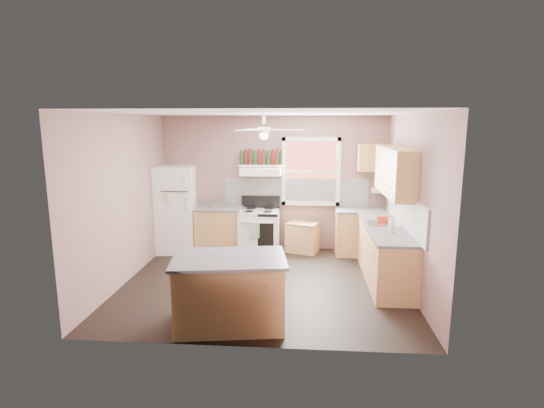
# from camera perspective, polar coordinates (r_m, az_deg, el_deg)

# --- Properties ---
(floor) EXTENTS (4.50, 4.50, 0.00)m
(floor) POSITION_cam_1_polar(r_m,az_deg,el_deg) (6.99, -1.02, -10.58)
(floor) COLOR black
(floor) RESTS_ON ground
(ceiling) EXTENTS (4.50, 4.50, 0.00)m
(ceiling) POSITION_cam_1_polar(r_m,az_deg,el_deg) (6.51, -1.11, 12.15)
(ceiling) COLOR white
(ceiling) RESTS_ON ground
(wall_back) EXTENTS (4.50, 0.05, 2.70)m
(wall_back) POSITION_cam_1_polar(r_m,az_deg,el_deg) (8.61, 0.22, 2.82)
(wall_back) COLOR #7F5C58
(wall_back) RESTS_ON ground
(wall_right) EXTENTS (0.05, 4.00, 2.70)m
(wall_right) POSITION_cam_1_polar(r_m,az_deg,el_deg) (6.79, 18.42, 0.09)
(wall_right) COLOR #7F5C58
(wall_right) RESTS_ON ground
(wall_left) EXTENTS (0.05, 4.00, 2.70)m
(wall_left) POSITION_cam_1_polar(r_m,az_deg,el_deg) (7.19, -19.41, 0.61)
(wall_left) COLOR #7F5C58
(wall_left) RESTS_ON ground
(backsplash_back) EXTENTS (2.90, 0.03, 0.55)m
(backsplash_back) POSITION_cam_1_polar(r_m,az_deg,el_deg) (8.57, 3.20, 1.58)
(backsplash_back) COLOR white
(backsplash_back) RESTS_ON wall_back
(backsplash_right) EXTENTS (0.03, 2.60, 0.55)m
(backsplash_right) POSITION_cam_1_polar(r_m,az_deg,el_deg) (7.10, 17.45, -0.84)
(backsplash_right) COLOR white
(backsplash_right) RESTS_ON wall_right
(window_view) EXTENTS (1.00, 0.02, 1.20)m
(window_view) POSITION_cam_1_polar(r_m,az_deg,el_deg) (8.51, 5.26, 4.38)
(window_view) COLOR brown
(window_view) RESTS_ON wall_back
(window_frame) EXTENTS (1.16, 0.07, 1.36)m
(window_frame) POSITION_cam_1_polar(r_m,az_deg,el_deg) (8.48, 5.26, 4.36)
(window_frame) COLOR white
(window_frame) RESTS_ON wall_back
(refrigerator) EXTENTS (0.80, 0.78, 1.72)m
(refrigerator) POSITION_cam_1_polar(r_m,az_deg,el_deg) (8.67, -12.76, -0.68)
(refrigerator) COLOR white
(refrigerator) RESTS_ON floor
(base_cabinet_left) EXTENTS (0.90, 0.60, 0.86)m
(base_cabinet_left) POSITION_cam_1_polar(r_m,az_deg,el_deg) (8.61, -7.01, -3.50)
(base_cabinet_left) COLOR #B57D4B
(base_cabinet_left) RESTS_ON floor
(counter_left) EXTENTS (0.92, 0.62, 0.04)m
(counter_left) POSITION_cam_1_polar(r_m,az_deg,el_deg) (8.51, -7.08, -0.57)
(counter_left) COLOR #515154
(counter_left) RESTS_ON base_cabinet_left
(toaster) EXTENTS (0.29, 0.17, 0.18)m
(toaster) POSITION_cam_1_polar(r_m,az_deg,el_deg) (8.46, -7.22, 0.11)
(toaster) COLOR silver
(toaster) RESTS_ON counter_left
(stove) EXTENTS (0.78, 0.65, 0.86)m
(stove) POSITION_cam_1_polar(r_m,az_deg,el_deg) (8.43, -1.73, -3.74)
(stove) COLOR white
(stove) RESTS_ON floor
(range_hood) EXTENTS (0.78, 0.50, 0.14)m
(range_hood) POSITION_cam_1_polar(r_m,az_deg,el_deg) (8.32, -1.50, 4.41)
(range_hood) COLOR white
(range_hood) RESTS_ON wall_back
(bottle_shelf) EXTENTS (0.90, 0.26, 0.03)m
(bottle_shelf) POSITION_cam_1_polar(r_m,az_deg,el_deg) (8.43, -1.42, 5.18)
(bottle_shelf) COLOR white
(bottle_shelf) RESTS_ON range_hood
(cart) EXTENTS (0.70, 0.57, 0.60)m
(cart) POSITION_cam_1_polar(r_m,az_deg,el_deg) (8.53, 4.09, -4.50)
(cart) COLOR #B57D4B
(cart) RESTS_ON floor
(base_cabinet_corner) EXTENTS (1.00, 0.60, 0.86)m
(base_cabinet_corner) POSITION_cam_1_polar(r_m,az_deg,el_deg) (8.52, 11.90, -3.82)
(base_cabinet_corner) COLOR #B57D4B
(base_cabinet_corner) RESTS_ON floor
(base_cabinet_right) EXTENTS (0.60, 2.20, 0.86)m
(base_cabinet_right) POSITION_cam_1_polar(r_m,az_deg,el_deg) (7.22, 14.90, -6.62)
(base_cabinet_right) COLOR #B57D4B
(base_cabinet_right) RESTS_ON floor
(counter_corner) EXTENTS (1.02, 0.62, 0.04)m
(counter_corner) POSITION_cam_1_polar(r_m,az_deg,el_deg) (8.42, 12.02, -0.85)
(counter_corner) COLOR #515154
(counter_corner) RESTS_ON base_cabinet_corner
(counter_right) EXTENTS (0.62, 2.22, 0.04)m
(counter_right) POSITION_cam_1_polar(r_m,az_deg,el_deg) (7.10, 15.00, -3.15)
(counter_right) COLOR #515154
(counter_right) RESTS_ON base_cabinet_right
(sink) EXTENTS (0.55, 0.45, 0.03)m
(sink) POSITION_cam_1_polar(r_m,az_deg,el_deg) (7.29, 14.72, -2.66)
(sink) COLOR silver
(sink) RESTS_ON counter_right
(faucet) EXTENTS (0.03, 0.03, 0.14)m
(faucet) POSITION_cam_1_polar(r_m,az_deg,el_deg) (7.30, 15.98, -2.09)
(faucet) COLOR silver
(faucet) RESTS_ON sink
(upper_cabinet_right) EXTENTS (0.33, 1.80, 0.76)m
(upper_cabinet_right) POSITION_cam_1_polar(r_m,az_deg,el_deg) (7.17, 16.16, 4.24)
(upper_cabinet_right) COLOR #B57D4B
(upper_cabinet_right) RESTS_ON wall_right
(upper_cabinet_corner) EXTENTS (0.60, 0.33, 0.52)m
(upper_cabinet_corner) POSITION_cam_1_polar(r_m,az_deg,el_deg) (8.44, 13.53, 6.11)
(upper_cabinet_corner) COLOR #B57D4B
(upper_cabinet_corner) RESTS_ON wall_back
(paper_towel) EXTENTS (0.26, 0.12, 0.12)m
(paper_towel) POSITION_cam_1_polar(r_m,az_deg,el_deg) (8.56, 14.10, 1.77)
(paper_towel) COLOR white
(paper_towel) RESTS_ON wall_back
(island) EXTENTS (1.44, 1.03, 0.86)m
(island) POSITION_cam_1_polar(r_m,az_deg,el_deg) (5.53, -5.70, -11.77)
(island) COLOR #B57D4B
(island) RESTS_ON floor
(island_top) EXTENTS (1.53, 1.12, 0.04)m
(island_top) POSITION_cam_1_polar(r_m,az_deg,el_deg) (5.37, -5.79, -7.34)
(island_top) COLOR #515154
(island_top) RESTS_ON island
(ceiling_fan_hub) EXTENTS (0.20, 0.20, 0.08)m
(ceiling_fan_hub) POSITION_cam_1_polar(r_m,az_deg,el_deg) (6.51, -1.10, 9.95)
(ceiling_fan_hub) COLOR white
(ceiling_fan_hub) RESTS_ON ceiling
(soap_bottle) EXTENTS (0.13, 0.13, 0.23)m
(soap_bottle) POSITION_cam_1_polar(r_m,az_deg,el_deg) (6.75, 15.84, -2.72)
(soap_bottle) COLOR silver
(soap_bottle) RESTS_ON counter_right
(red_caddy) EXTENTS (0.20, 0.15, 0.10)m
(red_caddy) POSITION_cam_1_polar(r_m,az_deg,el_deg) (7.43, 14.64, -1.97)
(red_caddy) COLOR red
(red_caddy) RESTS_ON counter_right
(wine_bottles) EXTENTS (0.86, 0.06, 0.31)m
(wine_bottles) POSITION_cam_1_polar(r_m,az_deg,el_deg) (8.42, -1.42, 6.26)
(wine_bottles) COLOR #143819
(wine_bottles) RESTS_ON bottle_shelf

